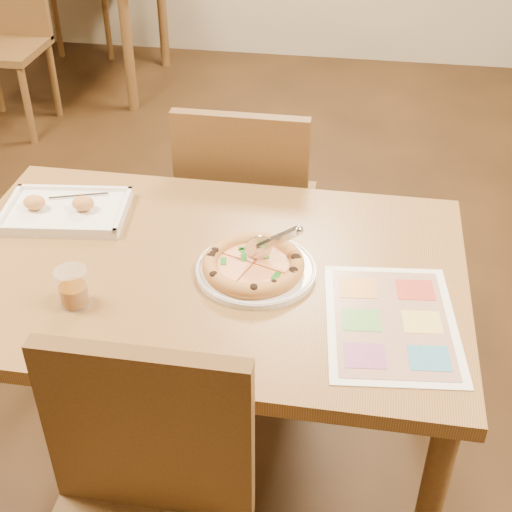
% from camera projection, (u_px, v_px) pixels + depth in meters
% --- Properties ---
extents(room, '(7.00, 7.00, 7.00)m').
position_uv_depth(room, '(191.00, 12.00, 1.42)').
color(room, '#35200E').
rests_on(room, ground).
extents(dining_table, '(1.30, 0.85, 0.72)m').
position_uv_depth(dining_table, '(206.00, 293.00, 1.83)').
color(dining_table, olive).
rests_on(dining_table, ground).
extents(chair_near, '(0.42, 0.42, 0.47)m').
position_uv_depth(chair_near, '(140.00, 510.00, 1.39)').
color(chair_near, brown).
rests_on(chair_near, ground).
extents(chair_far, '(0.42, 0.42, 0.47)m').
position_uv_depth(chair_far, '(246.00, 197.00, 2.35)').
color(chair_far, brown).
rests_on(chair_far, ground).
extents(bg_chair_near, '(0.42, 0.42, 0.47)m').
position_uv_depth(bg_chair_near, '(6.00, 22.00, 3.84)').
color(bg_chair_near, brown).
rests_on(bg_chair_near, ground).
extents(plate, '(0.35, 0.35, 0.02)m').
position_uv_depth(plate, '(256.00, 270.00, 1.76)').
color(plate, white).
rests_on(plate, dining_table).
extents(pizza, '(0.25, 0.25, 0.04)m').
position_uv_depth(pizza, '(253.00, 265.00, 1.74)').
color(pizza, '#DA954A').
rests_on(pizza, plate).
extents(pizza_cutter, '(0.13, 0.06, 0.08)m').
position_uv_depth(pizza_cutter, '(273.00, 242.00, 1.73)').
color(pizza_cutter, silver).
rests_on(pizza_cutter, pizza).
extents(appetizer_tray, '(0.36, 0.27, 0.06)m').
position_uv_depth(appetizer_tray, '(65.00, 211.00, 1.97)').
color(appetizer_tray, white).
rests_on(appetizer_tray, dining_table).
extents(glass_tumbler, '(0.07, 0.07, 0.09)m').
position_uv_depth(glass_tumbler, '(73.00, 289.00, 1.64)').
color(glass_tumbler, '#793F09').
rests_on(glass_tumbler, dining_table).
extents(menu, '(0.33, 0.44, 0.00)m').
position_uv_depth(menu, '(391.00, 322.00, 1.61)').
color(menu, white).
rests_on(menu, dining_table).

